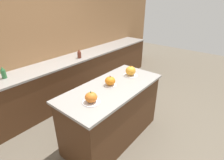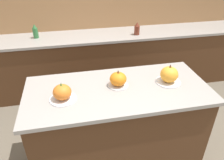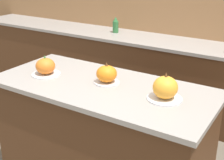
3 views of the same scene
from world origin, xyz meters
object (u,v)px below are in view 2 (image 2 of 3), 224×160
Objects in this scene: pumpkin_cake_left at (62,93)px; pumpkin_cake_right at (169,75)px; bottle_short at (137,29)px; bottle_tall at (35,31)px; pumpkin_cake_center at (118,79)px.

pumpkin_cake_right is at bearing 4.51° from pumpkin_cake_left.
pumpkin_cake_left reaches higher than bottle_short.
bottle_tall is at bearing 102.38° from pumpkin_cake_left.
bottle_tall reaches higher than bottle_short.
pumpkin_cake_left is 0.97m from pumpkin_cake_right.
pumpkin_cake_right reaches higher than pumpkin_cake_left.
pumpkin_cake_center is (0.49, 0.11, 0.00)m from pumpkin_cake_left.
pumpkin_cake_left is at bearing -167.17° from pumpkin_cake_center.
pumpkin_cake_center is 0.95× the size of bottle_tall.
pumpkin_cake_center is 1.48m from bottle_short.
bottle_short is (1.09, 1.46, -0.00)m from pumpkin_cake_left.
bottle_tall is at bearing 130.48° from pumpkin_cake_right.
pumpkin_cake_left is 1.13× the size of bottle_tall.
bottle_tall is at bearing 173.79° from bottle_short.
bottle_short is (0.13, 1.39, -0.01)m from pumpkin_cake_right.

